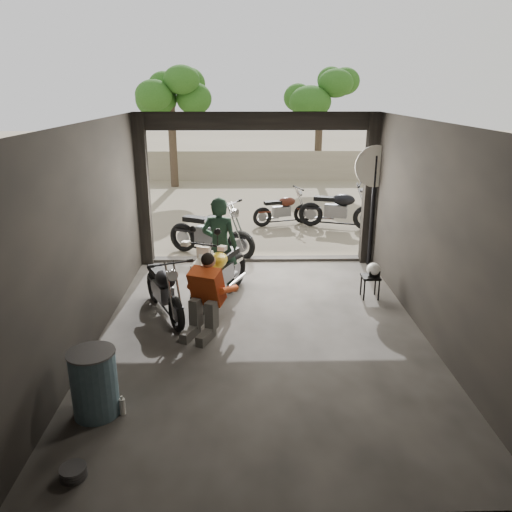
{
  "coord_description": "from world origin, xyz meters",
  "views": [
    {
      "loc": [
        -0.25,
        -6.98,
        3.63
      ],
      "look_at": [
        -0.08,
        0.6,
        1.09
      ],
      "focal_mm": 35.0,
      "sensor_mm": 36.0,
      "label": 1
    }
  ],
  "objects_px": {
    "stool": "(370,280)",
    "helmet": "(374,269)",
    "mechanic": "(203,298)",
    "oil_drum": "(94,384)",
    "sign_post": "(374,185)",
    "main_bike": "(220,268)",
    "outside_bike_b": "(283,207)",
    "outside_bike_c": "(338,205)",
    "outside_bike_a": "(211,228)",
    "rider": "(220,246)",
    "left_bike": "(164,285)"
  },
  "relations": [
    {
      "from": "stool",
      "to": "helmet",
      "type": "bearing_deg",
      "value": 19.92
    },
    {
      "from": "mechanic",
      "to": "oil_drum",
      "type": "height_order",
      "value": "mechanic"
    },
    {
      "from": "mechanic",
      "to": "sign_post",
      "type": "height_order",
      "value": "sign_post"
    },
    {
      "from": "stool",
      "to": "oil_drum",
      "type": "distance_m",
      "value": 5.21
    },
    {
      "from": "main_bike",
      "to": "helmet",
      "type": "bearing_deg",
      "value": 23.61
    },
    {
      "from": "helmet",
      "to": "oil_drum",
      "type": "bearing_deg",
      "value": -131.05
    },
    {
      "from": "outside_bike_b",
      "to": "sign_post",
      "type": "height_order",
      "value": "sign_post"
    },
    {
      "from": "outside_bike_c",
      "to": "stool",
      "type": "distance_m",
      "value": 4.86
    },
    {
      "from": "outside_bike_c",
      "to": "helmet",
      "type": "relative_size",
      "value": 7.14
    },
    {
      "from": "oil_drum",
      "to": "outside_bike_a",
      "type": "bearing_deg",
      "value": 80.61
    },
    {
      "from": "rider",
      "to": "mechanic",
      "type": "bearing_deg",
      "value": 95.85
    },
    {
      "from": "left_bike",
      "to": "outside_bike_b",
      "type": "xyz_separation_m",
      "value": [
        2.42,
        5.86,
        -0.03
      ]
    },
    {
      "from": "oil_drum",
      "to": "sign_post",
      "type": "height_order",
      "value": "sign_post"
    },
    {
      "from": "left_bike",
      "to": "oil_drum",
      "type": "xyz_separation_m",
      "value": [
        -0.39,
        -2.71,
        -0.14
      ]
    },
    {
      "from": "left_bike",
      "to": "rider",
      "type": "distance_m",
      "value": 1.39
    },
    {
      "from": "outside_bike_b",
      "to": "outside_bike_c",
      "type": "bearing_deg",
      "value": -122.43
    },
    {
      "from": "mechanic",
      "to": "helmet",
      "type": "height_order",
      "value": "mechanic"
    },
    {
      "from": "main_bike",
      "to": "rider",
      "type": "height_order",
      "value": "rider"
    },
    {
      "from": "stool",
      "to": "outside_bike_b",
      "type": "bearing_deg",
      "value": 102.89
    },
    {
      "from": "main_bike",
      "to": "sign_post",
      "type": "height_order",
      "value": "sign_post"
    },
    {
      "from": "outside_bike_c",
      "to": "stool",
      "type": "relative_size",
      "value": 4.26
    },
    {
      "from": "outside_bike_c",
      "to": "rider",
      "type": "distance_m",
      "value": 5.39
    },
    {
      "from": "stool",
      "to": "outside_bike_a",
      "type": "bearing_deg",
      "value": 140.09
    },
    {
      "from": "main_bike",
      "to": "left_bike",
      "type": "xyz_separation_m",
      "value": [
        -0.9,
        -0.64,
        -0.07
      ]
    },
    {
      "from": "main_bike",
      "to": "outside_bike_c",
      "type": "height_order",
      "value": "outside_bike_c"
    },
    {
      "from": "mechanic",
      "to": "sign_post",
      "type": "bearing_deg",
      "value": 66.84
    },
    {
      "from": "outside_bike_c",
      "to": "sign_post",
      "type": "bearing_deg",
      "value": -159.64
    },
    {
      "from": "oil_drum",
      "to": "outside_bike_b",
      "type": "bearing_deg",
      "value": 71.88
    },
    {
      "from": "rider",
      "to": "stool",
      "type": "bearing_deg",
      "value": -176.08
    },
    {
      "from": "outside_bike_a",
      "to": "rider",
      "type": "xyz_separation_m",
      "value": [
        0.31,
        -2.16,
        0.26
      ]
    },
    {
      "from": "left_bike",
      "to": "mechanic",
      "type": "xyz_separation_m",
      "value": [
        0.72,
        -0.73,
        0.07
      ]
    },
    {
      "from": "main_bike",
      "to": "helmet",
      "type": "relative_size",
      "value": 7.03
    },
    {
      "from": "left_bike",
      "to": "outside_bike_b",
      "type": "distance_m",
      "value": 6.34
    },
    {
      "from": "left_bike",
      "to": "outside_bike_c",
      "type": "relative_size",
      "value": 0.86
    },
    {
      "from": "outside_bike_c",
      "to": "oil_drum",
      "type": "distance_m",
      "value": 9.24
    },
    {
      "from": "oil_drum",
      "to": "rider",
      "type": "bearing_deg",
      "value": 70.97
    },
    {
      "from": "outside_bike_b",
      "to": "stool",
      "type": "height_order",
      "value": "outside_bike_b"
    },
    {
      "from": "left_bike",
      "to": "helmet",
      "type": "distance_m",
      "value": 3.72
    },
    {
      "from": "outside_bike_a",
      "to": "rider",
      "type": "distance_m",
      "value": 2.2
    },
    {
      "from": "outside_bike_b",
      "to": "mechanic",
      "type": "bearing_deg",
      "value": 147.6
    },
    {
      "from": "mechanic",
      "to": "outside_bike_a",
      "type": "bearing_deg",
      "value": 115.15
    },
    {
      "from": "stool",
      "to": "rider",
      "type": "bearing_deg",
      "value": 172.23
    },
    {
      "from": "outside_bike_c",
      "to": "rider",
      "type": "relative_size",
      "value": 1.03
    },
    {
      "from": "main_bike",
      "to": "left_bike",
      "type": "height_order",
      "value": "main_bike"
    },
    {
      "from": "rider",
      "to": "mechanic",
      "type": "xyz_separation_m",
      "value": [
        -0.18,
        -1.73,
        -0.29
      ]
    },
    {
      "from": "sign_post",
      "to": "oil_drum",
      "type": "bearing_deg",
      "value": -141.55
    },
    {
      "from": "oil_drum",
      "to": "stool",
      "type": "bearing_deg",
      "value": 39.82
    },
    {
      "from": "main_bike",
      "to": "sign_post",
      "type": "bearing_deg",
      "value": 53.26
    },
    {
      "from": "outside_bike_c",
      "to": "helmet",
      "type": "height_order",
      "value": "outside_bike_c"
    },
    {
      "from": "helmet",
      "to": "oil_drum",
      "type": "height_order",
      "value": "oil_drum"
    }
  ]
}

